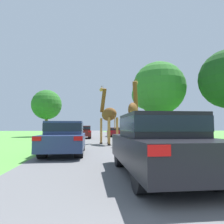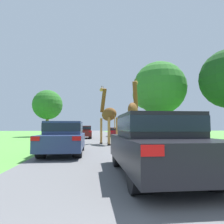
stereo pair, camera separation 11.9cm
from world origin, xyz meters
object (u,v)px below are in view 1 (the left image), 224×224
Objects in this scene: car_lead_maroon at (159,143)px; car_far_ahead at (65,137)px; sign_post at (54,127)px; giraffe_near_road at (108,115)px; car_queue_left at (83,132)px; car_queue_right at (115,132)px; giraffe_companion at (134,111)px; tree_right_cluster at (146,95)px; tree_left_edge at (159,88)px; tree_far_right at (47,105)px.

car_far_ahead is (-2.90, 4.55, -0.04)m from car_lead_maroon.
sign_post is at bearing 109.49° from car_lead_maroon.
giraffe_near_road reaches higher than car_queue_left.
giraffe_companion is at bearing -92.44° from car_queue_right.
car_queue_left is 5.02m from sign_post.
tree_right_cluster is 4.89× the size of sign_post.
car_queue_left is 0.93× the size of car_far_ahead.
tree_right_cluster is at bearing 80.92° from tree_left_edge.
tree_right_cluster is at bearing 44.91° from sign_post.
sign_post reaches higher than car_far_ahead.
giraffe_near_road is at bearing -135.12° from tree_left_edge.
sign_post is (-12.49, -12.45, -5.29)m from tree_right_cluster.
sign_post is (-2.56, -4.29, 0.52)m from car_queue_left.
giraffe_companion is 8.86m from sign_post.
giraffe_companion is 9.71m from tree_left_edge.
car_lead_maroon is 1.01× the size of car_far_ahead.
car_queue_left is 0.45× the size of tree_right_cluster.
tree_left_edge is (8.19, -2.70, 4.75)m from car_queue_left.
tree_right_cluster is at bearing 10.85° from tree_far_right.
car_queue_right is 0.66× the size of tree_far_right.
tree_far_right reaches higher than car_far_ahead.
giraffe_companion is 14.49m from car_queue_right.
car_lead_maroon is 0.67× the size of tree_far_right.
tree_far_right is at bearing 98.75° from giraffe_near_road.
tree_right_cluster is (6.35, 18.77, 4.29)m from giraffe_companion.
giraffe_near_road is 0.96× the size of giraffe_companion.
giraffe_companion reaches higher than car_queue_right.
giraffe_companion is 1.09× the size of car_lead_maroon.
car_queue_right is 10.32m from tree_far_right.
tree_right_cluster is at bearing 37.38° from car_queue_right.
car_far_ahead is at bearing -127.53° from tree_left_edge.
car_queue_left is (-4.18, -3.77, 0.09)m from car_queue_right.
sign_post is at bearing -171.59° from tree_left_edge.
giraffe_companion is 1.10× the size of car_queue_right.
giraffe_near_road is 1.05× the size of car_lead_maroon.
sign_post is at bearing -135.09° from tree_right_cluster.
sign_post is (-10.75, -1.59, -4.24)m from tree_left_edge.
giraffe_near_road is 16.02m from tree_far_right.
car_far_ahead is at bearing -91.82° from car_queue_left.
tree_right_cluster is at bearing 93.23° from giraffe_companion.
giraffe_near_road is 6.52m from sign_post.
tree_left_edge reaches higher than sign_post.
car_lead_maroon reaches higher than car_queue_left.
car_queue_right is 1.00× the size of car_far_ahead.
car_queue_left is 2.18× the size of sign_post.
giraffe_companion is at bearing 39.65° from car_far_ahead.
tree_right_cluster is at bearing 46.18° from giraffe_near_road.
giraffe_companion is 0.57× the size of tree_left_edge.
car_far_ahead is 0.48× the size of tree_right_cluster.
car_queue_left is at bearing 88.18° from car_far_ahead.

